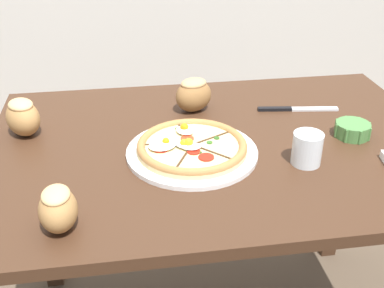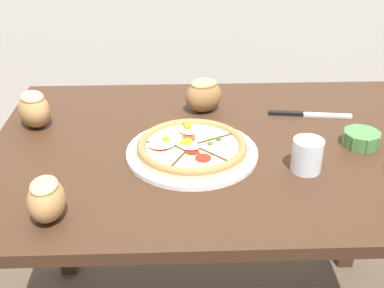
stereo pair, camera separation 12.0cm
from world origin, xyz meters
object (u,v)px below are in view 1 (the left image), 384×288
(bread_piece_near, at_px, (194,94))
(knife_main, at_px, (297,109))
(dining_table, at_px, (218,179))
(pizza, at_px, (192,148))
(bread_piece_mid, at_px, (23,116))
(bread_piece_far, at_px, (58,208))
(water_glass, at_px, (307,150))
(ramekin_bowl, at_px, (352,129))

(bread_piece_near, distance_m, knife_main, 0.31)
(dining_table, height_order, bread_piece_near, bread_piece_near)
(pizza, height_order, bread_piece_near, bread_piece_near)
(pizza, bearing_deg, bread_piece_mid, 157.59)
(bread_piece_far, bearing_deg, knife_main, 34.96)
(water_glass, bearing_deg, dining_table, 143.64)
(bread_piece_mid, xyz_separation_m, water_glass, (0.70, -0.26, -0.02))
(pizza, relative_size, bread_piece_mid, 2.38)
(bread_piece_far, bearing_deg, bread_piece_mid, 106.85)
(bread_piece_far, relative_size, knife_main, 0.44)
(knife_main, bearing_deg, bread_piece_near, 178.79)
(bread_piece_far, xyz_separation_m, knife_main, (0.65, 0.46, -0.04))
(dining_table, height_order, knife_main, knife_main)
(ramekin_bowl, xyz_separation_m, bread_piece_near, (-0.40, 0.23, 0.03))
(bread_piece_mid, bearing_deg, dining_table, -13.48)
(bread_piece_mid, relative_size, bread_piece_far, 1.32)
(knife_main, distance_m, water_glass, 0.31)
(bread_piece_mid, height_order, water_glass, bread_piece_mid)
(dining_table, xyz_separation_m, knife_main, (0.27, 0.16, 0.12))
(pizza, bearing_deg, dining_table, 33.54)
(bread_piece_mid, bearing_deg, bread_piece_far, -73.15)
(pizza, xyz_separation_m, ramekin_bowl, (0.44, 0.03, 0.00))
(ramekin_bowl, distance_m, water_glass, 0.21)
(dining_table, relative_size, ramekin_bowl, 12.27)
(dining_table, relative_size, bread_piece_mid, 8.71)
(pizza, relative_size, water_glass, 4.11)
(bread_piece_mid, bearing_deg, bread_piece_near, 9.49)
(bread_piece_far, xyz_separation_m, water_glass, (0.57, 0.16, -0.01))
(bread_piece_far, bearing_deg, water_glass, 15.89)
(bread_piece_near, xyz_separation_m, water_glass, (0.22, -0.34, -0.02))
(bread_piece_far, bearing_deg, dining_table, 38.02)
(bread_piece_near, distance_m, water_glass, 0.41)
(pizza, relative_size, ramekin_bowl, 3.35)
(ramekin_bowl, bearing_deg, knife_main, 116.66)
(knife_main, bearing_deg, dining_table, -142.54)
(bread_piece_near, bearing_deg, dining_table, -79.64)
(dining_table, height_order, bread_piece_far, bread_piece_far)
(bread_piece_far, bearing_deg, ramekin_bowl, 20.41)
(dining_table, xyz_separation_m, bread_piece_far, (-0.38, -0.30, 0.16))
(bread_piece_far, relative_size, water_glass, 1.31)
(dining_table, height_order, water_glass, water_glass)
(bread_piece_mid, xyz_separation_m, bread_piece_far, (0.13, -0.42, -0.01))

